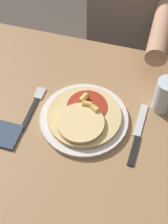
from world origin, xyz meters
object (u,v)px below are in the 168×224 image
Objects in this scene: plate at (84,118)px; pizza at (84,116)px; fork at (34,105)px; knife at (138,135)px; person_diner at (136,20)px; dining_table at (77,147)px; drinking_glass at (165,95)px.

pizza is at bearing -87.99° from plate.
fork is (-0.17, 0.01, -0.02)m from pizza.
person_diner reaches higher than knife.
person_diner reaches higher than fork.
fork is 0.15× the size of person_diner.
plate is at bearing -2.83° from fork.
plate is at bearing 92.01° from pizza.
dining_table is 0.20m from fork.
drinking_glass reaches higher than dining_table.
pizza is at bearing 178.40° from knife.
person_diner is at bearing 107.84° from drinking_glass.
drinking_glass reaches higher than knife.
plate reaches higher than knife.
dining_table is at bearing -15.94° from fork.
person_diner reaches higher than pizza.
dining_table is 4.59× the size of plate.
pizza is at bearing -95.20° from person_diner.
drinking_glass is at bearing 66.63° from knife.
dining_table is at bearing -116.31° from pizza.
fork is 0.79× the size of knife.
pizza is 0.17m from fork.
fork is 0.40m from drinking_glass.
drinking_glass is (0.05, 0.12, 0.05)m from knife.
drinking_glass is (0.22, 0.12, 0.03)m from pizza.
fork is at bearing -164.69° from drinking_glass.
person_diner is at bearing 99.87° from knife.
knife is at bearing 8.06° from dining_table.
fork is 0.33m from knife.
plate is 0.17m from fork.
knife reaches higher than dining_table.
dining_table is 5.50× the size of pizza.
plate is 0.23× the size of person_diner.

